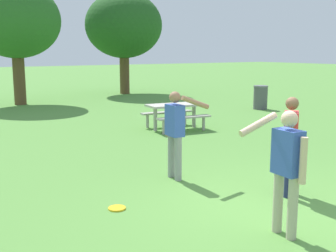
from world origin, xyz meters
name	(u,v)px	position (x,y,z in m)	size (l,w,h in m)	color
ground_plane	(279,208)	(0.00, 0.00, 0.00)	(120.00, 120.00, 0.00)	#568E3D
person_thrower	(286,164)	(-0.69, -0.69, 0.96)	(0.67, 0.65, 1.64)	#B7AD93
person_catcher	(175,128)	(-0.47, 2.15, 0.96)	(0.67, 0.65, 1.64)	gray
person_bystander	(290,140)	(0.59, 0.36, 0.94)	(0.48, 0.43, 1.64)	#1E234C
frisbee	(117,208)	(-2.09, 1.33, 0.01)	(0.27, 0.27, 0.03)	yellow
picnic_table_near	(175,111)	(2.37, 6.37, 0.56)	(1.85, 1.60, 0.77)	#B2ADA3
trash_can_further_along	(260,97)	(7.79, 8.19, 0.48)	(0.59, 0.59, 0.96)	#515156
tree_broad_center	(16,21)	(-0.03, 15.08, 3.61)	(3.82, 3.82, 5.26)	brown
tree_far_right	(124,26)	(6.06, 16.83, 3.68)	(4.15, 4.15, 5.47)	brown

